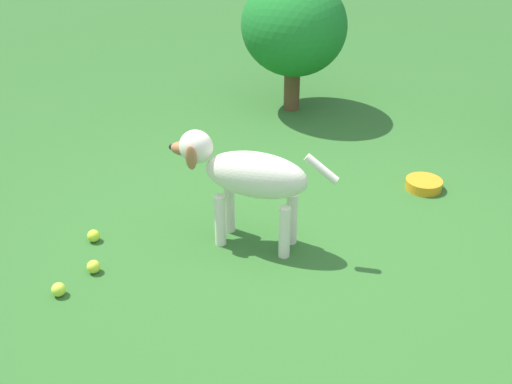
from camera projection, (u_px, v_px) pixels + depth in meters
name	position (u px, v px, depth m)	size (l,w,h in m)	color
ground	(295.00, 253.00, 3.13)	(14.00, 14.00, 0.00)	#2D6026
dog	(246.00, 175.00, 3.04)	(0.55, 0.75, 0.60)	silver
tennis_ball_0	(94.00, 267.00, 2.97)	(0.07, 0.07, 0.07)	#C4DA38
tennis_ball_1	(59.00, 289.00, 2.82)	(0.07, 0.07, 0.07)	#C6E33C
tennis_ball_2	(94.00, 236.00, 3.21)	(0.07, 0.07, 0.07)	#C1DD30
water_bowl	(424.00, 184.00, 3.71)	(0.22, 0.22, 0.06)	orange
shrub_near	(294.00, 26.00, 4.56)	(0.87, 0.78, 1.03)	brown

